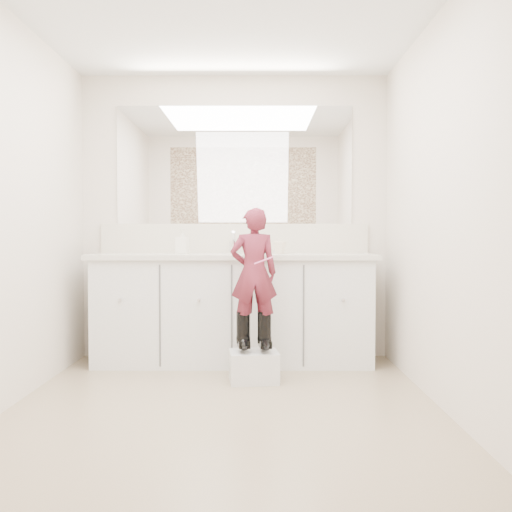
{
  "coord_description": "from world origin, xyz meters",
  "views": [
    {
      "loc": [
        0.2,
        -3.39,
        1.03
      ],
      "look_at": [
        0.19,
        0.82,
        0.89
      ],
      "focal_mm": 40.0,
      "sensor_mm": 36.0,
      "label": 1
    }
  ],
  "objects": [
    {
      "name": "wall_back",
      "position": [
        0.0,
        1.5,
        1.2
      ],
      "size": [
        2.6,
        0.0,
        2.6
      ],
      "primitive_type": "plane",
      "rotation": [
        1.57,
        0.0,
        0.0
      ],
      "color": "beige",
      "rests_on": "floor"
    },
    {
      "name": "step_stool",
      "position": [
        0.17,
        0.63,
        0.11
      ],
      "size": [
        0.37,
        0.32,
        0.22
      ],
      "primitive_type": "cube",
      "rotation": [
        0.0,
        0.0,
        0.11
      ],
      "color": "silver",
      "rests_on": "floor"
    },
    {
      "name": "dot_panel",
      "position": [
        0.0,
        -1.49,
        1.65
      ],
      "size": [
        2.0,
        0.01,
        1.2
      ],
      "primitive_type": "cube",
      "color": "#472819",
      "rests_on": "wall_front"
    },
    {
      "name": "ceiling",
      "position": [
        0.0,
        0.0,
        2.4
      ],
      "size": [
        3.0,
        3.0,
        0.0
      ],
      "primitive_type": "plane",
      "rotation": [
        3.14,
        0.0,
        0.0
      ],
      "color": "white",
      "rests_on": "wall_back"
    },
    {
      "name": "vanity_cabinet",
      "position": [
        0.0,
        1.23,
        0.42
      ],
      "size": [
        2.2,
        0.55,
        0.85
      ],
      "primitive_type": "cube",
      "color": "silver",
      "rests_on": "floor"
    },
    {
      "name": "boot_right",
      "position": [
        0.25,
        0.65,
        0.36
      ],
      "size": [
        0.12,
        0.2,
        0.28
      ],
      "primitive_type": null,
      "rotation": [
        0.0,
        0.0,
        0.11
      ],
      "color": "black",
      "rests_on": "step_stool"
    },
    {
      "name": "backsplash",
      "position": [
        0.0,
        1.49,
        1.02
      ],
      "size": [
        2.28,
        0.03,
        0.25
      ],
      "primitive_type": "cube",
      "color": "beige",
      "rests_on": "countertop"
    },
    {
      "name": "cup",
      "position": [
        0.38,
        1.3,
        0.94
      ],
      "size": [
        0.15,
        0.15,
        0.1
      ],
      "primitive_type": "imported",
      "rotation": [
        0.0,
        0.0,
        0.37
      ],
      "color": "beige",
      "rests_on": "countertop"
    },
    {
      "name": "mirror",
      "position": [
        0.0,
        1.49,
        1.64
      ],
      "size": [
        2.0,
        0.02,
        1.0
      ],
      "primitive_type": "cube",
      "color": "white",
      "rests_on": "wall_back"
    },
    {
      "name": "wall_front",
      "position": [
        0.0,
        -1.5,
        1.2
      ],
      "size": [
        2.6,
        0.0,
        2.6
      ],
      "primitive_type": "plane",
      "rotation": [
        -1.57,
        0.0,
        0.0
      ],
      "color": "beige",
      "rests_on": "floor"
    },
    {
      "name": "boot_left",
      "position": [
        0.1,
        0.65,
        0.36
      ],
      "size": [
        0.12,
        0.2,
        0.28
      ],
      "primitive_type": null,
      "rotation": [
        0.0,
        0.0,
        0.11
      ],
      "color": "black",
      "rests_on": "step_stool"
    },
    {
      "name": "faucet",
      "position": [
        0.0,
        1.38,
        0.94
      ],
      "size": [
        0.08,
        0.08,
        0.1
      ],
      "primitive_type": "cylinder",
      "color": "silver",
      "rests_on": "countertop"
    },
    {
      "name": "soap_bottle",
      "position": [
        -0.42,
        1.29,
        0.99
      ],
      "size": [
        0.11,
        0.11,
        0.2
      ],
      "primitive_type": "imported",
      "rotation": [
        0.0,
        0.0,
        -0.22
      ],
      "color": "white",
      "rests_on": "countertop"
    },
    {
      "name": "wall_right",
      "position": [
        1.3,
        0.0,
        1.2
      ],
      "size": [
        0.0,
        3.0,
        3.0
      ],
      "primitive_type": "plane",
      "rotation": [
        1.57,
        0.0,
        -1.57
      ],
      "color": "beige",
      "rests_on": "floor"
    },
    {
      "name": "wall_left",
      "position": [
        -1.3,
        0.0,
        1.2
      ],
      "size": [
        0.0,
        3.0,
        3.0
      ],
      "primitive_type": "plane",
      "rotation": [
        1.57,
        0.0,
        1.57
      ],
      "color": "beige",
      "rests_on": "floor"
    },
    {
      "name": "toddler",
      "position": [
        0.17,
        0.65,
        0.77
      ],
      "size": [
        0.36,
        0.26,
        0.92
      ],
      "primitive_type": "imported",
      "rotation": [
        0.0,
        0.0,
        3.25
      ],
      "color": "#A53251",
      "rests_on": "step_stool"
    },
    {
      "name": "toothbrush",
      "position": [
        0.24,
        0.57,
        0.87
      ],
      "size": [
        0.14,
        0.03,
        0.06
      ],
      "primitive_type": "cylinder",
      "rotation": [
        0.0,
        1.22,
        0.11
      ],
      "color": "#EC5C9A",
      "rests_on": "toddler"
    },
    {
      "name": "countertop",
      "position": [
        0.0,
        1.21,
        0.87
      ],
      "size": [
        2.28,
        0.58,
        0.04
      ],
      "primitive_type": "cube",
      "color": "beige",
      "rests_on": "vanity_cabinet"
    },
    {
      "name": "floor",
      "position": [
        0.0,
        0.0,
        0.0
      ],
      "size": [
        3.0,
        3.0,
        0.0
      ],
      "primitive_type": "plane",
      "color": "#8E7F5D",
      "rests_on": "ground"
    }
  ]
}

